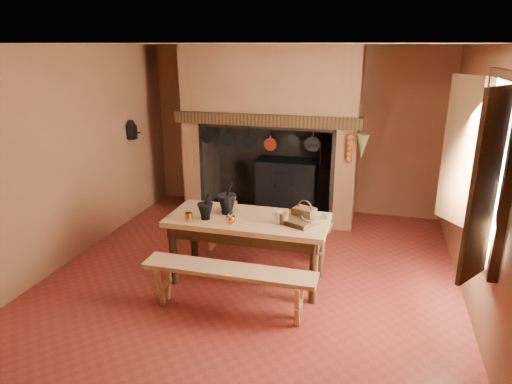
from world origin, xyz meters
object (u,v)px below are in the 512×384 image
iron_range (287,185)px  work_table (248,228)px  mixing_bowl (314,219)px  wicker_basket (304,213)px  bench_front (229,279)px  coffee_grinder (230,205)px

iron_range → work_table: bearing=-89.6°
mixing_bowl → wicker_basket: (-0.13, 0.07, 0.04)m
iron_range → mixing_bowl: (0.80, -2.43, 0.38)m
wicker_basket → mixing_bowl: bearing=-8.4°
iron_range → work_table: 2.50m
bench_front → coffee_grinder: (-0.28, 0.93, 0.50)m
iron_range → work_table: size_ratio=0.84×
work_table → bench_front: bearing=-90.0°
bench_front → wicker_basket: wicker_basket is taller
work_table → mixing_bowl: 0.80m
iron_range → coffee_grinder: bearing=-96.5°
work_table → mixing_bowl: bearing=4.4°
work_table → coffee_grinder: bearing=147.1°
iron_range → wicker_basket: bearing=-74.1°
bench_front → coffee_grinder: size_ratio=9.84×
work_table → mixing_bowl: mixing_bowl is taller
bench_front → wicker_basket: (0.66, 0.88, 0.51)m
bench_front → mixing_bowl: mixing_bowl is taller
mixing_bowl → bench_front: bearing=-134.0°
bench_front → mixing_bowl: bearing=46.0°
coffee_grinder → mixing_bowl: (1.06, -0.12, -0.04)m
bench_front → mixing_bowl: (0.78, 0.81, 0.47)m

